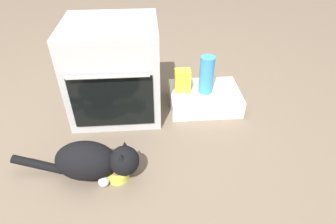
% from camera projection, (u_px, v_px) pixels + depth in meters
% --- Properties ---
extents(ground, '(8.00, 8.00, 0.00)m').
position_uv_depth(ground, '(127.00, 143.00, 1.97)').
color(ground, '#6B5B4C').
extents(oven, '(0.65, 0.62, 0.71)m').
position_uv_depth(oven, '(114.00, 70.00, 2.08)').
color(oven, '#B7BABF').
rests_on(oven, ground).
extents(pantry_cabinet, '(0.55, 0.41, 0.14)m').
position_uv_depth(pantry_cabinet, '(204.00, 98.00, 2.29)').
color(pantry_cabinet, white).
rests_on(pantry_cabinet, ground).
extents(food_bowl, '(0.14, 0.14, 0.08)m').
position_uv_depth(food_bowl, '(118.00, 174.00, 1.70)').
color(food_bowl, '#D1D14C').
rests_on(food_bowl, ground).
extents(cat, '(0.78, 0.29, 0.26)m').
position_uv_depth(cat, '(93.00, 161.00, 1.65)').
color(cat, black).
rests_on(cat, ground).
extents(water_bottle, '(0.11, 0.11, 0.30)m').
position_uv_depth(water_bottle, '(206.00, 75.00, 2.14)').
color(water_bottle, '#388CD1').
rests_on(water_bottle, pantry_cabinet).
extents(snack_bag, '(0.12, 0.09, 0.18)m').
position_uv_depth(snack_bag, '(182.00, 81.00, 2.19)').
color(snack_bag, yellow).
rests_on(snack_bag, pantry_cabinet).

